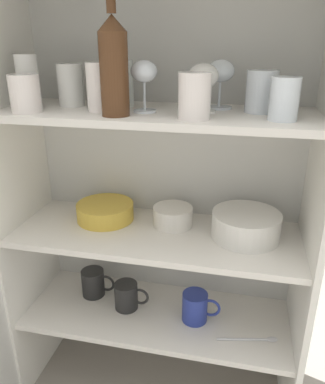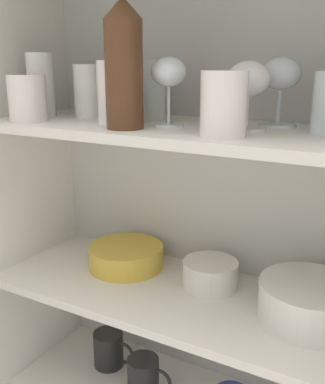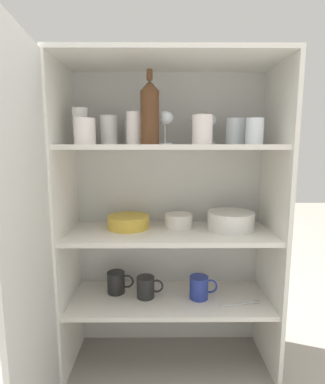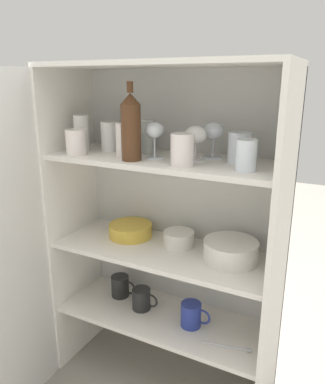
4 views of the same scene
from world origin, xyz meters
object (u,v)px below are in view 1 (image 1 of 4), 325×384
object	(u,v)px
mixing_bowl_large	(105,211)
serving_bowl_small	(173,215)
wine_bottle	(114,66)
plate_stack_white	(246,225)
coffee_mug_primary	(196,307)

from	to	relation	value
mixing_bowl_large	serving_bowl_small	world-z (taller)	serving_bowl_small
wine_bottle	mixing_bowl_large	bearing A→B (deg)	125.96
plate_stack_white	coffee_mug_primary	distance (m)	0.34
wine_bottle	plate_stack_white	size ratio (longest dim) A/B	1.34
wine_bottle	mixing_bowl_large	world-z (taller)	wine_bottle
serving_bowl_small	coffee_mug_primary	distance (m)	0.32
mixing_bowl_large	plate_stack_white	bearing A→B (deg)	-3.17
wine_bottle	coffee_mug_primary	world-z (taller)	wine_bottle
wine_bottle	plate_stack_white	bearing A→B (deg)	18.75
coffee_mug_primary	plate_stack_white	bearing A→B (deg)	13.87
plate_stack_white	coffee_mug_primary	xyz separation A→B (m)	(-0.14, -0.03, -0.30)
wine_bottle	serving_bowl_small	distance (m)	0.51
mixing_bowl_large	coffee_mug_primary	world-z (taller)	mixing_bowl_large
wine_bottle	mixing_bowl_large	xyz separation A→B (m)	(-0.11, 0.15, -0.47)
wine_bottle	plate_stack_white	world-z (taller)	wine_bottle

